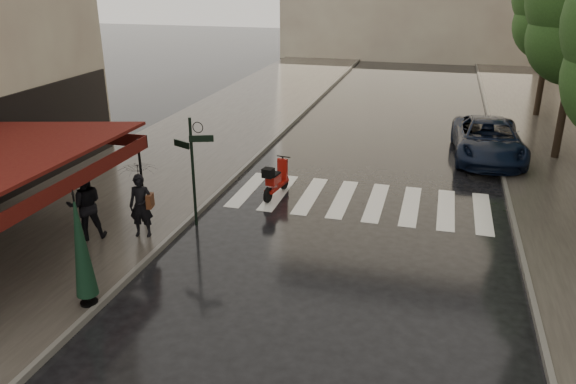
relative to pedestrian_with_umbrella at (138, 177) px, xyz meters
The scene contains 13 objects.
ground 3.31m from the pedestrian_with_umbrella, 39.46° to the right, with size 120.00×120.00×0.00m, color black.
sidewalk_near 10.63m from the pedestrian_with_umbrella, 102.91° to the left, with size 6.00×60.00×0.12m, color #38332D.
sidewalk_far 16.17m from the pedestrian_with_umbrella, 39.49° to the left, with size 5.50×60.00×0.12m, color #38332D.
curb_near 10.39m from the pedestrian_with_umbrella, 86.05° to the left, with size 0.12×60.00×0.16m, color #595651.
curb_far 14.13m from the pedestrian_with_umbrella, 46.78° to the left, with size 0.12×60.00×0.16m, color #595651.
crosswalk 6.88m from the pedestrian_with_umbrella, 39.46° to the left, with size 7.85×3.20×0.01m.
signpost 1.56m from the pedestrian_with_umbrella, 51.81° to the left, with size 1.17×0.29×3.10m.
tree_far 21.23m from the pedestrian_with_umbrella, 55.46° to the left, with size 3.80×3.80×8.16m.
pedestrian_with_umbrella is the anchor object (origin of this frame).
pedestrian_terrace 1.59m from the pedestrian_with_umbrella, 159.73° to the right, with size 0.91×0.71×1.88m, color black.
scooter 4.80m from the pedestrian_with_umbrella, 57.46° to the left, with size 0.57×1.74×1.14m.
parked_car 13.43m from the pedestrian_with_umbrella, 46.88° to the left, with size 2.45×5.30×1.47m, color black.
parasol_front 3.33m from the pedestrian_with_umbrella, 81.20° to the right, with size 0.46×0.46×2.56m.
Camera 1 is at (5.12, -10.21, 6.69)m, focal length 35.00 mm.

